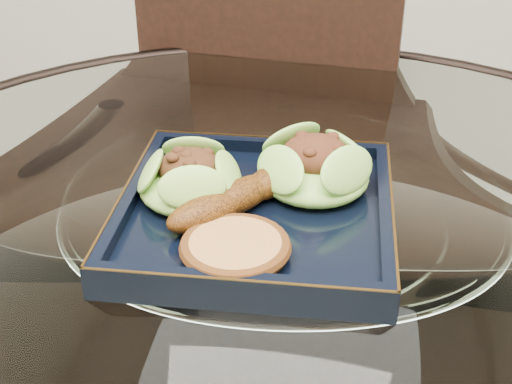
# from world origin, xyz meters

# --- Properties ---
(dining_table) EXTENTS (1.13, 1.13, 0.77)m
(dining_table) POSITION_xyz_m (-0.00, -0.00, 0.60)
(dining_table) COLOR white
(dining_table) RESTS_ON ground
(dining_chair) EXTENTS (0.48, 0.48, 1.03)m
(dining_chair) POSITION_xyz_m (-0.11, 0.38, 0.58)
(dining_chair) COLOR black
(dining_chair) RESTS_ON ground
(navy_plate) EXTENTS (0.28, 0.28, 0.02)m
(navy_plate) POSITION_xyz_m (-0.03, 0.01, 0.77)
(navy_plate) COLOR black
(navy_plate) RESTS_ON dining_table
(lettuce_wrap_left) EXTENTS (0.12, 0.12, 0.04)m
(lettuce_wrap_left) POSITION_xyz_m (-0.10, 0.02, 0.80)
(lettuce_wrap_left) COLOR olive
(lettuce_wrap_left) RESTS_ON navy_plate
(lettuce_wrap_right) EXTENTS (0.15, 0.15, 0.04)m
(lettuce_wrap_right) POSITION_xyz_m (0.02, 0.06, 0.80)
(lettuce_wrap_right) COLOR #6BAC32
(lettuce_wrap_right) RESTS_ON navy_plate
(roasted_plantain) EXTENTS (0.13, 0.16, 0.03)m
(roasted_plantain) POSITION_xyz_m (-0.04, 0.01, 0.80)
(roasted_plantain) COLOR #6A360B
(roasted_plantain) RESTS_ON navy_plate
(crumb_patty) EXTENTS (0.09, 0.09, 0.02)m
(crumb_patty) POSITION_xyz_m (-0.03, -0.07, 0.79)
(crumb_patty) COLOR #B9733D
(crumb_patty) RESTS_ON navy_plate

